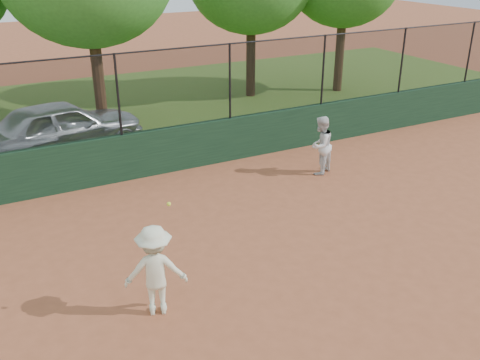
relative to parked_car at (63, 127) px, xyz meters
name	(u,v)px	position (x,y,z in m)	size (l,w,h in m)	color
ground	(259,300)	(1.46, -8.72, -0.77)	(80.00, 80.00, 0.00)	#9F5233
back_wall	(143,154)	(1.46, -2.72, -0.17)	(26.00, 0.20, 1.20)	#17341F
grass_strip	(90,116)	(1.46, 3.28, -0.76)	(36.00, 12.00, 0.01)	#38581B
parked_car	(63,127)	(0.00, 0.00, 0.00)	(1.81, 4.50, 1.53)	#B7BDC1
player_second	(320,145)	(5.57, -4.66, 0.00)	(0.75, 0.58, 1.54)	silver
player_main	(155,271)	(-0.14, -8.19, 0.01)	(1.14, 0.87, 2.03)	beige
fence_assembly	(137,92)	(1.43, -2.72, 1.47)	(26.00, 0.06, 2.00)	black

